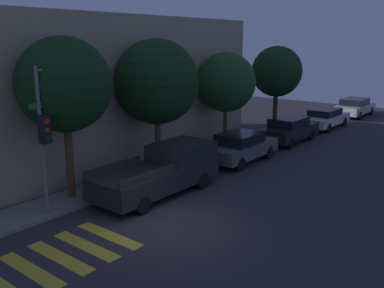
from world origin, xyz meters
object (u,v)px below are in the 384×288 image
Objects in this scene: tree_behind_truck at (277,72)px; pickup_truck at (163,171)px; tree_midblock at (157,82)px; tree_far_end at (226,82)px; sedan_far_end at (325,118)px; traffic_light_pole at (52,118)px; sedan_near_corner at (240,147)px; tree_near_corner at (64,85)px; sedan_middle at (289,129)px; sedan_tail_of_row at (355,107)px.

pickup_truck is at bearing -170.78° from tree_behind_truck.
tree_far_end is (5.34, 0.00, -0.42)m from tree_midblock.
sedan_far_end is 9.56m from tree_far_end.
traffic_light_pole is 1.18× the size of sedan_near_corner.
sedan_near_corner is at bearing -30.42° from tree_midblock.
tree_near_corner reaches higher than tree_far_end.
traffic_light_pole is at bearing -175.68° from tree_far_end.
tree_midblock is 1.13× the size of tree_far_end.
tree_behind_truck is at bearing 43.82° from sedan_middle.
sedan_far_end is 5.92m from sedan_tail_of_row.
tree_midblock is (4.72, -0.00, -0.24)m from tree_near_corner.
sedan_far_end is at bearing 180.00° from sedan_tail_of_row.
traffic_light_pole is at bearing 177.20° from sedan_tail_of_row.
tree_midblock is 11.02m from tree_behind_truck.
tree_midblock reaches higher than traffic_light_pole.
tree_near_corner is (1.13, 0.85, 0.92)m from traffic_light_pole.
pickup_truck is 1.17× the size of sedan_far_end.
sedan_middle is 14.14m from tree_near_corner.
sedan_far_end is 0.88× the size of tree_far_end.
sedan_near_corner is 0.93× the size of sedan_far_end.
sedan_near_corner is 16.52m from sedan_tail_of_row.
sedan_tail_of_row is at bearing -4.86° from tree_near_corner.
tree_midblock is 1.08× the size of tree_behind_truck.
tree_midblock is at bearing 171.54° from sedan_far_end.
pickup_truck is at bearing -180.00° from sedan_near_corner.
tree_midblock is at bearing 174.00° from sedan_tail_of_row.
tree_midblock is at bearing 166.53° from sedan_middle.
traffic_light_pole is 0.85× the size of tree_midblock.
tree_midblock reaches higher than sedan_tail_of_row.
sedan_near_corner is 0.97× the size of sedan_middle.
traffic_light_pole is 1.14× the size of sedan_middle.
tree_near_corner is at bearing 165.74° from sedan_near_corner.
tree_near_corner is (-24.84, 2.11, 3.53)m from sedan_tail_of_row.
sedan_near_corner is 0.78× the size of tree_behind_truck.
pickup_truck is at bearing -37.88° from tree_near_corner.
tree_behind_truck is (5.68, 0.00, 0.25)m from tree_far_end.
tree_behind_truck is at bearing 2.87° from traffic_light_pole.
pickup_truck is at bearing -180.00° from sedan_middle.
sedan_near_corner is 8.32m from tree_behind_truck.
sedan_near_corner is (5.60, 0.00, -0.13)m from pickup_truck.
tree_behind_truck is (15.74, 0.00, -0.41)m from tree_near_corner.
traffic_light_pole is 20.26m from sedan_far_end.
tree_far_end is at bearing 148.72° from sedan_middle.
tree_near_corner is 1.01× the size of tree_midblock.
sedan_near_corner is at bearing -180.00° from sedan_far_end.
sedan_far_end is at bearing -33.61° from tree_behind_truck.
tree_midblock reaches higher than sedan_near_corner.
traffic_light_pole is 0.92× the size of tree_behind_truck.
traffic_light_pole reaches higher than sedan_far_end.
sedan_middle reaches higher than sedan_far_end.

